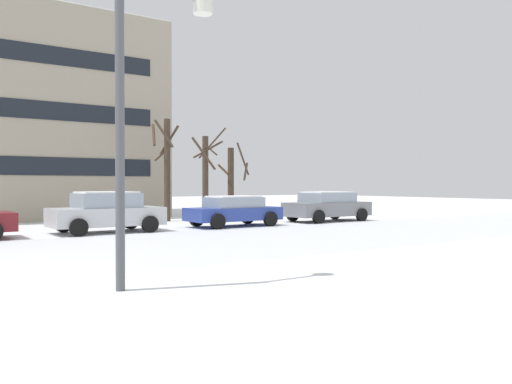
{
  "coord_description": "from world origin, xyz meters",
  "views": [
    {
      "loc": [
        -1.51,
        -11.42,
        1.83
      ],
      "look_at": [
        9.55,
        4.89,
        1.55
      ],
      "focal_mm": 36.94,
      "sensor_mm": 36.0,
      "label": 1
    }
  ],
  "objects_px": {
    "street_lamp": "(139,97)",
    "parked_car_blue": "(234,211)",
    "parked_car_gray": "(327,206)",
    "parked_car_silver": "(107,212)"
  },
  "relations": [
    {
      "from": "parked_car_blue",
      "to": "parked_car_gray",
      "type": "relative_size",
      "value": 0.94
    },
    {
      "from": "street_lamp",
      "to": "parked_car_blue",
      "type": "relative_size",
      "value": 1.32
    },
    {
      "from": "street_lamp",
      "to": "parked_car_blue",
      "type": "xyz_separation_m",
      "value": [
        8.55,
        10.7,
        -2.68
      ]
    },
    {
      "from": "parked_car_gray",
      "to": "parked_car_silver",
      "type": "bearing_deg",
      "value": 179.36
    },
    {
      "from": "street_lamp",
      "to": "parked_car_blue",
      "type": "distance_m",
      "value": 13.96
    },
    {
      "from": "parked_car_blue",
      "to": "parked_car_gray",
      "type": "height_order",
      "value": "parked_car_gray"
    },
    {
      "from": "parked_car_gray",
      "to": "street_lamp",
      "type": "bearing_deg",
      "value": -142.47
    },
    {
      "from": "parked_car_silver",
      "to": "parked_car_blue",
      "type": "xyz_separation_m",
      "value": [
        5.53,
        -0.24,
        -0.1
      ]
    },
    {
      "from": "street_lamp",
      "to": "parked_car_silver",
      "type": "xyz_separation_m",
      "value": [
        3.02,
        10.94,
        -2.58
      ]
    },
    {
      "from": "parked_car_silver",
      "to": "parked_car_blue",
      "type": "bearing_deg",
      "value": -2.45
    }
  ]
}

